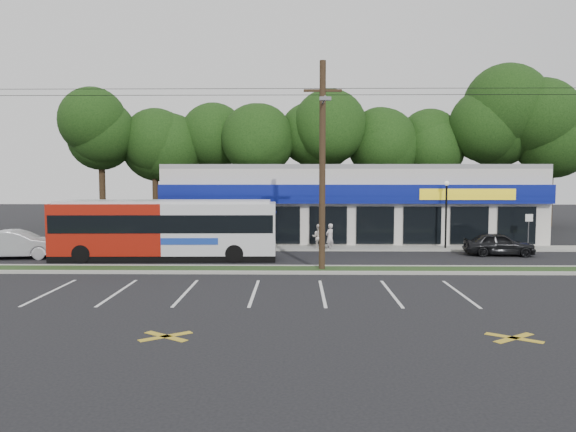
# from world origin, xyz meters

# --- Properties ---
(ground) EXTENTS (120.00, 120.00, 0.00)m
(ground) POSITION_xyz_m (0.00, 0.00, 0.00)
(ground) COLOR black
(ground) RESTS_ON ground
(grass_strip) EXTENTS (40.00, 1.60, 0.12)m
(grass_strip) POSITION_xyz_m (0.00, 1.00, 0.06)
(grass_strip) COLOR #1E3515
(grass_strip) RESTS_ON ground
(curb_south) EXTENTS (40.00, 0.25, 0.14)m
(curb_south) POSITION_xyz_m (0.00, 0.15, 0.07)
(curb_south) COLOR #9E9E93
(curb_south) RESTS_ON ground
(curb_north) EXTENTS (40.00, 0.25, 0.14)m
(curb_north) POSITION_xyz_m (0.00, 1.85, 0.07)
(curb_north) COLOR #9E9E93
(curb_north) RESTS_ON ground
(sidewalk) EXTENTS (32.00, 2.20, 0.10)m
(sidewalk) POSITION_xyz_m (5.00, 9.00, 0.05)
(sidewalk) COLOR #9E9E93
(sidewalk) RESTS_ON ground
(strip_mall) EXTENTS (25.00, 12.55, 5.30)m
(strip_mall) POSITION_xyz_m (5.50, 15.91, 2.65)
(strip_mall) COLOR beige
(strip_mall) RESTS_ON ground
(utility_pole) EXTENTS (50.00, 2.77, 10.00)m
(utility_pole) POSITION_xyz_m (2.83, 0.93, 5.41)
(utility_pole) COLOR black
(utility_pole) RESTS_ON ground
(lamp_post) EXTENTS (0.30, 0.30, 4.25)m
(lamp_post) POSITION_xyz_m (11.00, 8.80, 2.67)
(lamp_post) COLOR black
(lamp_post) RESTS_ON ground
(sign_post) EXTENTS (0.45, 0.10, 2.23)m
(sign_post) POSITION_xyz_m (16.00, 8.57, 1.56)
(sign_post) COLOR #59595E
(sign_post) RESTS_ON ground
(tree_line) EXTENTS (46.76, 6.76, 11.83)m
(tree_line) POSITION_xyz_m (4.00, 26.00, 8.42)
(tree_line) COLOR black
(tree_line) RESTS_ON ground
(metrobus) EXTENTS (12.13, 2.89, 3.24)m
(metrobus) POSITION_xyz_m (-5.37, 4.50, 1.72)
(metrobus) COLOR maroon
(metrobus) RESTS_ON ground
(car_dark) EXTENTS (4.02, 1.85, 1.33)m
(car_dark) POSITION_xyz_m (13.41, 6.33, 0.67)
(car_dark) COLOR black
(car_dark) RESTS_ON ground
(car_silver) EXTENTS (4.94, 2.29, 1.57)m
(car_silver) POSITION_xyz_m (-13.71, 4.79, 0.78)
(car_silver) COLOR #ABAEB3
(car_silver) RESTS_ON ground
(car_blue) EXTENTS (4.42, 2.42, 1.22)m
(car_blue) POSITION_xyz_m (-14.72, 7.00, 0.61)
(car_blue) COLOR navy
(car_blue) RESTS_ON ground
(pedestrian_a) EXTENTS (0.72, 0.70, 1.66)m
(pedestrian_a) POSITION_xyz_m (3.80, 8.09, 0.83)
(pedestrian_a) COLOR beige
(pedestrian_a) RESTS_ON ground
(pedestrian_b) EXTENTS (0.90, 0.78, 1.60)m
(pedestrian_b) POSITION_xyz_m (3.11, 8.50, 0.80)
(pedestrian_b) COLOR silver
(pedestrian_b) RESTS_ON ground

